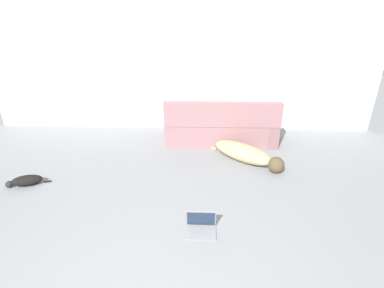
{
  "coord_description": "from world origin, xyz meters",
  "views": [
    {
      "loc": [
        0.47,
        -1.24,
        2.4
      ],
      "look_at": [
        0.31,
        2.42,
        0.66
      ],
      "focal_mm": 28.0,
      "sensor_mm": 36.0,
      "label": 1
    }
  ],
  "objects_px": {
    "dog": "(246,154)",
    "laptop_open": "(201,224)",
    "couch": "(221,128)",
    "cat": "(26,181)"
  },
  "relations": [
    {
      "from": "dog",
      "to": "laptop_open",
      "type": "height_order",
      "value": "dog"
    },
    {
      "from": "couch",
      "to": "cat",
      "type": "bearing_deg",
      "value": 29.02
    },
    {
      "from": "dog",
      "to": "cat",
      "type": "bearing_deg",
      "value": -126.69
    },
    {
      "from": "couch",
      "to": "laptop_open",
      "type": "relative_size",
      "value": 5.84
    },
    {
      "from": "couch",
      "to": "dog",
      "type": "xyz_separation_m",
      "value": [
        0.4,
        -0.79,
        -0.14
      ]
    },
    {
      "from": "dog",
      "to": "cat",
      "type": "xyz_separation_m",
      "value": [
        -3.27,
        -0.86,
        -0.07
      ]
    },
    {
      "from": "cat",
      "to": "laptop_open",
      "type": "height_order",
      "value": "laptop_open"
    },
    {
      "from": "couch",
      "to": "laptop_open",
      "type": "bearing_deg",
      "value": 81.57
    },
    {
      "from": "dog",
      "to": "couch",
      "type": "bearing_deg",
      "value": 155.14
    },
    {
      "from": "dog",
      "to": "laptop_open",
      "type": "xyz_separation_m",
      "value": [
        -0.73,
        -1.7,
        -0.07
      ]
    }
  ]
}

